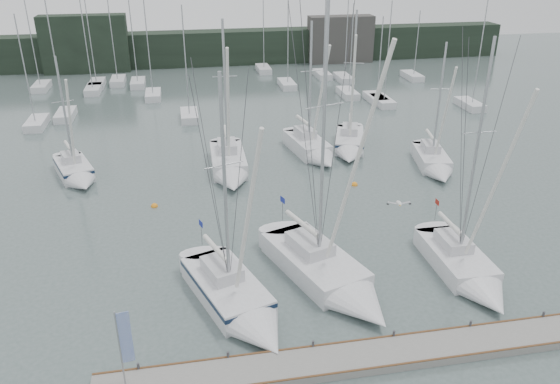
{
  "coord_description": "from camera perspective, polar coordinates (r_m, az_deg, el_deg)",
  "views": [
    {
      "loc": [
        -7.25,
        -23.56,
        17.82
      ],
      "look_at": [
        -1.88,
        5.0,
        4.24
      ],
      "focal_mm": 35.0,
      "sensor_mm": 36.0,
      "label": 1
    }
  ],
  "objects": [
    {
      "name": "ground",
      "position": [
        30.42,
        5.33,
        -10.95
      ],
      "size": [
        160.0,
        160.0,
        0.0
      ],
      "primitive_type": "plane",
      "color": "#4C5D59",
      "rests_on": "ground"
    },
    {
      "name": "dock",
      "position": [
        26.6,
        8.34,
        -16.77
      ],
      "size": [
        24.0,
        2.0,
        0.4
      ],
      "primitive_type": "cube",
      "color": "slate",
      "rests_on": "ground"
    },
    {
      "name": "far_treeline",
      "position": [
        87.23,
        -5.9,
        14.8
      ],
      "size": [
        90.0,
        4.0,
        5.0
      ],
      "primitive_type": "cube",
      "color": "black",
      "rests_on": "ground"
    },
    {
      "name": "far_building_left",
      "position": [
        85.65,
        -19.69,
        14.36
      ],
      "size": [
        12.0,
        3.0,
        8.0
      ],
      "primitive_type": "cube",
      "color": "black",
      "rests_on": "ground"
    },
    {
      "name": "far_building_right",
      "position": [
        88.46,
        6.33,
        15.58
      ],
      "size": [
        10.0,
        3.0,
        7.0
      ],
      "primitive_type": "cube",
      "color": "#3C3A37",
      "rests_on": "ground"
    },
    {
      "name": "mast_forest",
      "position": [
        69.64,
        -6.22,
        10.49
      ],
      "size": [
        56.55,
        27.3,
        14.74
      ],
      "color": "silver",
      "rests_on": "ground"
    },
    {
      "name": "sailboat_near_left",
      "position": [
        28.88,
        -4.2,
        -11.66
      ],
      "size": [
        5.6,
        9.36,
        13.44
      ],
      "rotation": [
        0.0,
        0.0,
        0.33
      ],
      "color": "silver",
      "rests_on": "ground"
    },
    {
      "name": "sailboat_near_center",
      "position": [
        30.7,
        5.86,
        -9.27
      ],
      "size": [
        6.36,
        10.6,
        17.25
      ],
      "rotation": [
        0.0,
        0.0,
        0.33
      ],
      "color": "silver",
      "rests_on": "ground"
    },
    {
      "name": "sailboat_near_right",
      "position": [
        33.04,
        19.19,
        -8.1
      ],
      "size": [
        2.77,
        8.63,
        14.43
      ],
      "rotation": [
        0.0,
        0.0,
        -0.0
      ],
      "color": "silver",
      "rests_on": "ground"
    },
    {
      "name": "sailboat_mid_a",
      "position": [
        46.92,
        -20.46,
        1.81
      ],
      "size": [
        4.5,
        7.04,
        10.55
      ],
      "rotation": [
        0.0,
        0.0,
        0.35
      ],
      "color": "silver",
      "rests_on": "ground"
    },
    {
      "name": "sailboat_mid_b",
      "position": [
        45.09,
        -5.29,
        2.52
      ],
      "size": [
        2.99,
        9.26,
        13.19
      ],
      "rotation": [
        0.0,
        0.0,
        -0.02
      ],
      "color": "silver",
      "rests_on": "ground"
    },
    {
      "name": "sailboat_mid_c",
      "position": [
        48.78,
        3.52,
        4.35
      ],
      "size": [
        3.87,
        8.35,
        12.43
      ],
      "rotation": [
        0.0,
        0.0,
        0.16
      ],
      "color": "silver",
      "rests_on": "ground"
    },
    {
      "name": "sailboat_mid_d",
      "position": [
        50.41,
        7.26,
        4.85
      ],
      "size": [
        4.89,
        8.52,
        13.17
      ],
      "rotation": [
        0.0,
        0.0,
        -0.31
      ],
      "color": "silver",
      "rests_on": "ground"
    },
    {
      "name": "sailboat_mid_e",
      "position": [
        47.66,
        15.87,
        2.78
      ],
      "size": [
        3.81,
        7.83,
        11.18
      ],
      "rotation": [
        0.0,
        0.0,
        -0.2
      ],
      "color": "silver",
      "rests_on": "ground"
    },
    {
      "name": "buoy_b",
      "position": [
        43.69,
        7.78,
        0.73
      ],
      "size": [
        0.53,
        0.53,
        0.53
      ],
      "primitive_type": "sphere",
      "color": "orange",
      "rests_on": "ground"
    },
    {
      "name": "buoy_c",
      "position": [
        40.89,
        -12.99,
        -1.49
      ],
      "size": [
        0.51,
        0.51,
        0.51
      ],
      "primitive_type": "sphere",
      "color": "orange",
      "rests_on": "ground"
    },
    {
      "name": "dock_banner",
      "position": [
        24.25,
        -16.03,
        -14.81
      ],
      "size": [
        0.58,
        0.13,
        3.83
      ],
      "rotation": [
        0.0,
        0.0,
        0.14
      ],
      "color": "#9C9FA4",
      "rests_on": "dock"
    },
    {
      "name": "seagull",
      "position": [
        26.72,
        12.32,
        -1.16
      ],
      "size": [
        1.09,
        0.5,
        0.22
      ],
      "rotation": [
        0.0,
        0.0,
        -0.15
      ],
      "color": "silver",
      "rests_on": "ground"
    }
  ]
}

